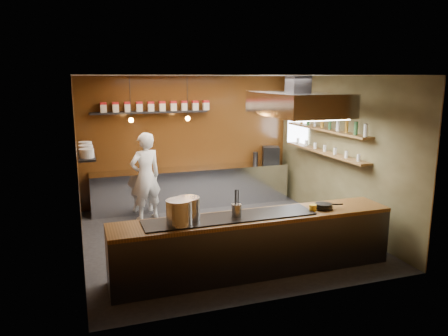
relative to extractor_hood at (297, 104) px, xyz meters
name	(u,v)px	position (x,y,z in m)	size (l,w,h in m)	color
floor	(222,237)	(-1.30, 0.40, -2.51)	(5.00, 5.00, 0.00)	black
back_wall	(188,141)	(-1.30, 2.90, -1.01)	(5.00, 5.00, 0.00)	#3A1B0A
left_wall	(78,168)	(-3.80, 0.40, -1.01)	(5.00, 5.00, 0.00)	#3A1B0A
right_wall	(340,152)	(1.20, 0.40, -1.01)	(5.00, 5.00, 0.00)	#494529
ceiling	(222,75)	(-1.30, 0.40, 0.49)	(5.00, 5.00, 0.00)	silver
window_pane	(298,124)	(1.15, 2.10, -0.61)	(1.00, 1.00, 0.00)	white
prep_counter	(192,187)	(-1.30, 2.57, -2.06)	(4.60, 0.65, 0.90)	silver
pass_counter	(254,244)	(-1.30, -1.20, -2.04)	(4.40, 0.72, 0.94)	#38383D
tin_shelf	(150,112)	(-2.20, 2.76, -0.31)	(2.60, 0.26, 0.04)	black
plate_shelf	(86,155)	(-3.64, 1.40, -0.96)	(0.30, 1.40, 0.04)	black
bottle_shelf_upper	(326,130)	(1.04, 0.70, -0.59)	(0.26, 2.80, 0.04)	brown
bottle_shelf_lower	(325,152)	(1.04, 0.70, -1.06)	(0.26, 2.80, 0.04)	brown
extractor_hood	(297,104)	(0.00, 0.00, 0.00)	(1.20, 2.00, 0.72)	#38383D
pendant_left	(131,118)	(-2.70, 2.10, -0.35)	(0.10, 0.10, 0.95)	black
pendant_right	(188,116)	(-1.50, 2.10, -0.35)	(0.10, 0.10, 0.95)	black
storage_tins	(156,106)	(-2.05, 2.76, -0.17)	(2.43, 0.13, 0.22)	#BDB39C
plate_stacks	(86,149)	(-3.64, 1.40, -0.86)	(0.26, 1.16, 0.16)	silver
bottles	(326,123)	(1.04, 0.70, -0.45)	(0.06, 2.66, 0.24)	silver
wine_glasses	(325,148)	(1.04, 0.70, -0.97)	(0.07, 2.37, 0.13)	silver
stockpot_large	(179,212)	(-2.49, -1.30, -1.39)	(0.37, 0.37, 0.36)	silver
stockpot_small	(188,209)	(-2.34, -1.14, -1.40)	(0.36, 0.36, 0.34)	#B3B5BB
utensil_crock	(237,210)	(-1.61, -1.22, -1.47)	(0.15, 0.15, 0.19)	#B1B4B8
frying_pan	(324,206)	(-0.15, -1.26, -1.53)	(0.45, 0.28, 0.07)	black
butter_jar	(313,208)	(-0.37, -1.29, -1.53)	(0.11, 0.11, 0.10)	yellow
espresso_machine	(271,155)	(0.73, 2.64, -1.41)	(0.39, 0.37, 0.39)	black
chef	(146,177)	(-2.47, 1.92, -1.58)	(0.68, 0.44, 1.86)	white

